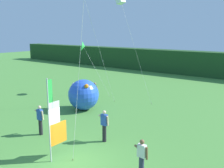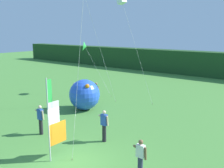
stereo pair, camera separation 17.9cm
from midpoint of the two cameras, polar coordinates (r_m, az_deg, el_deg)
The scene contains 8 objects.
ground_plane at distance 12.28m, azimuth -10.04°, elevation -17.23°, with size 120.00×120.00×0.00m, color #478438.
banner_flag at distance 12.03m, azimuth -13.28°, elevation -8.15°, with size 0.06×1.03×3.93m.
person_near_banner at distance 15.35m, azimuth -16.18°, elevation -7.63°, with size 0.55×0.48×1.76m.
person_mid_field at distance 13.88m, azimuth -2.11°, elevation -9.21°, with size 0.55×0.48×1.77m.
person_far_left at distance 10.94m, azimuth 6.22°, elevation -15.90°, with size 0.55×0.48×1.60m.
person_far_right at distance 22.08m, azimuth -4.05°, elevation -1.55°, with size 0.55×0.48×1.58m.
inflatable_balloon at distance 19.47m, azimuth -6.69°, elevation -2.40°, with size 2.35×2.35×2.35m.
kite_green_delta_0 at distance 24.46m, azimuth -6.67°, elevation 8.40°, with size 3.49×0.95×4.99m.
Camera 1 is at (7.98, -7.20, 5.91)m, focal length 40.62 mm.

